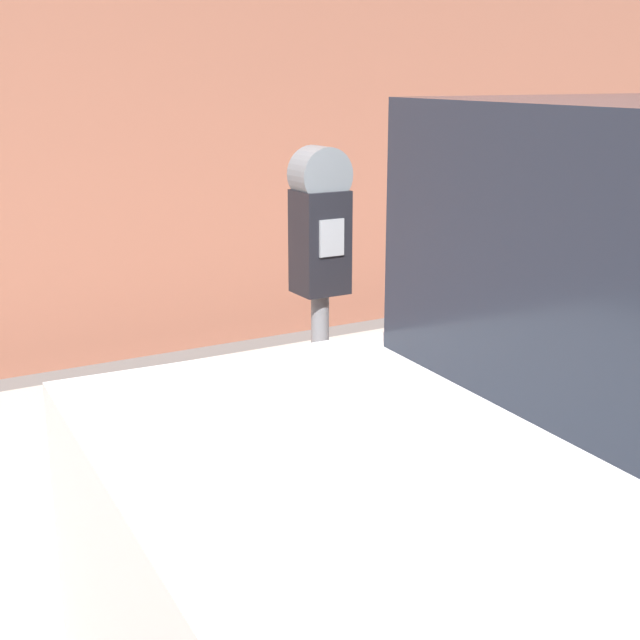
# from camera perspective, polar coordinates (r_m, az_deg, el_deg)

# --- Properties ---
(sidewalk) EXTENTS (24.00, 2.80, 0.14)m
(sidewalk) POSITION_cam_1_polar(r_m,az_deg,el_deg) (4.15, -13.23, -10.74)
(sidewalk) COLOR #BCB7AD
(sidewalk) RESTS_ON ground_plane
(parking_meter) EXTENTS (0.18, 0.15, 1.51)m
(parking_meter) POSITION_cam_1_polar(r_m,az_deg,el_deg) (2.97, 0.00, 2.84)
(parking_meter) COLOR slate
(parking_meter) RESTS_ON sidewalk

